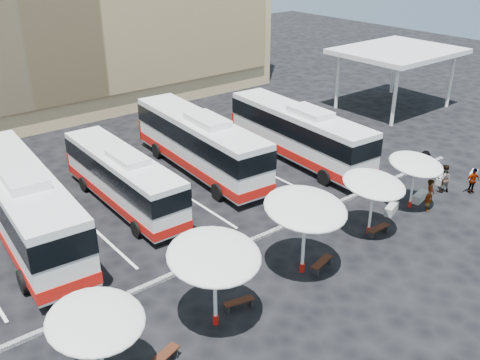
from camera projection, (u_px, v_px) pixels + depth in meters
ground at (262, 244)px, 27.14m from camera, size 120.00×120.00×0.00m
service_canopy at (398, 53)px, 45.71m from camera, size 10.00×8.00×5.20m
curb_divider at (255, 239)px, 27.47m from camera, size 34.00×0.25×0.15m
bay_lines at (176, 190)px, 32.78m from camera, size 24.15×12.00×0.01m
bus_0 at (23, 202)px, 26.64m from camera, size 3.74×13.42×4.21m
bus_1 at (123, 177)px, 30.25m from camera, size 2.70×10.95×3.46m
bus_2 at (200, 142)px, 34.48m from camera, size 3.58×12.81×4.02m
bus_3 at (299, 132)px, 36.26m from camera, size 3.46×12.45×3.91m
sunshade_0 at (96, 321)px, 17.48m from camera, size 4.10×4.12×3.41m
sunshade_1 at (214, 256)px, 20.28m from camera, size 3.89×3.94×3.83m
sunshade_2 at (306, 209)px, 23.55m from camera, size 3.91×3.96×3.93m
sunshade_3 at (374, 185)px, 26.88m from camera, size 3.78×3.81×3.35m
sunshade_4 at (416, 164)px, 29.61m from camera, size 3.20×3.24×3.15m
wood_bench_0 at (162, 359)px, 19.40m from camera, size 1.65×0.89×0.49m
wood_bench_1 at (239, 302)px, 22.42m from camera, size 1.37×0.66×0.41m
wood_bench_2 at (322, 263)px, 25.00m from camera, size 1.50×0.74×0.45m
wood_bench_3 at (378, 229)px, 27.83m from camera, size 1.44×0.42×0.44m
conc_bench_0 at (391, 209)px, 30.04m from camera, size 1.34×0.81×0.48m
conc_bench_1 at (420, 197)px, 31.37m from camera, size 1.37×0.70×0.49m
conc_bench_2 at (442, 180)px, 33.55m from camera, size 1.14×0.49×0.41m
conc_bench_3 at (473, 174)px, 34.32m from camera, size 1.12×0.67×0.40m
passenger_0 at (430, 195)px, 30.03m from camera, size 0.83×0.75×1.90m
passenger_1 at (444, 179)px, 32.14m from camera, size 1.06×0.96×1.77m
passenger_2 at (473, 181)px, 32.05m from camera, size 1.02×0.69×1.60m
passenger_3 at (424, 163)px, 34.36m from camera, size 1.24×0.99×1.68m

